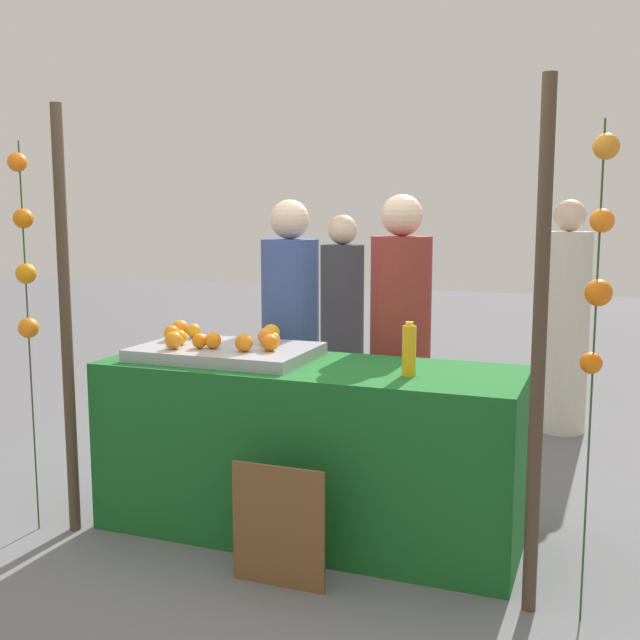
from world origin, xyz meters
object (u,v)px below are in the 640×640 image
Objects in this scene: orange_1 at (273,340)px; vendor_right at (400,357)px; orange_0 at (271,333)px; vendor_left at (291,353)px; stall_counter at (309,449)px; juice_bottle at (409,350)px; chalkboard_sign at (279,527)px.

orange_1 is 0.81m from vendor_right.
vendor_right is at bearing 36.85° from orange_0.
vendor_left is (-0.14, 0.56, -0.18)m from orange_1.
stall_counter is 26.89× the size of orange_1.
vendor_right reaches higher than orange_1.
orange_1 is at bearing 168.47° from juice_bottle.
orange_0 is 0.89m from juice_bottle.
stall_counter is 3.79× the size of chalkboard_sign.
chalkboard_sign is 1.39m from vendor_left.
orange_0 is 0.17× the size of chalkboard_sign.
orange_1 is 0.05× the size of vendor_left.
orange_1 is (0.08, -0.17, -0.01)m from orange_0.
juice_bottle is (0.75, -0.15, 0.02)m from orange_1.
orange_0 reaches higher than chalkboard_sign.
vendor_left is at bearing 98.21° from orange_0.
vendor_left reaches higher than orange_0.
vendor_left reaches higher than stall_counter.
orange_0 is at bearing -143.15° from vendor_right.
orange_1 is at bearing -129.78° from vendor_right.
orange_1 reaches higher than stall_counter.
orange_0 is at bearing -81.79° from vendor_left.
juice_bottle is at bearing -72.34° from vendor_right.
vendor_right is (0.50, 0.61, -0.16)m from orange_1.
stall_counter is at bearing -112.28° from vendor_right.
stall_counter is at bearing 171.31° from juice_bottle.
orange_0 is (-0.31, 0.24, 0.53)m from stall_counter.
orange_0 is 1.14m from chalkboard_sign.
vendor_right is (0.64, 0.05, 0.01)m from vendor_left.
vendor_left is (-0.06, 0.39, -0.18)m from orange_0.
juice_bottle reaches higher than orange_1.
orange_0 is at bearing 142.49° from stall_counter.
chalkboard_sign is (0.40, -0.82, -0.70)m from orange_0.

